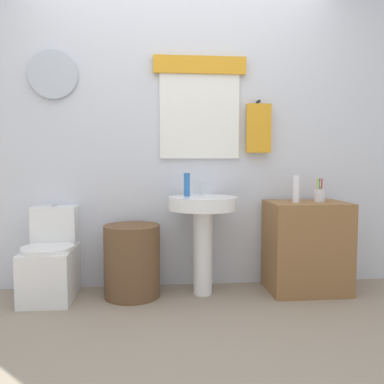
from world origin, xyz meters
name	(u,v)px	position (x,y,z in m)	size (l,w,h in m)	color
ground_plane	(191,345)	(0.00, 0.00, 0.00)	(8.00, 8.00, 0.00)	gray
back_wall	(179,130)	(0.00, 1.15, 1.30)	(4.40, 0.18, 2.60)	silver
toilet	(51,262)	(-0.99, 0.88, 0.27)	(0.38, 0.51, 0.71)	white
laundry_hamper	(132,261)	(-0.38, 0.85, 0.28)	(0.43, 0.43, 0.55)	brown
pedestal_sink	(203,220)	(0.17, 0.85, 0.59)	(0.54, 0.54, 0.77)	white
faucet	(201,189)	(0.17, 0.97, 0.82)	(0.03, 0.03, 0.10)	silver
wooden_cabinet	(306,247)	(1.01, 0.85, 0.36)	(0.61, 0.44, 0.72)	olive
soap_bottle	(187,185)	(0.05, 0.90, 0.86)	(0.05, 0.05, 0.18)	#2D6BB7
lotion_bottle	(296,189)	(0.90, 0.81, 0.83)	(0.05, 0.05, 0.21)	white
toothbrush_cup	(320,195)	(1.11, 0.87, 0.77)	(0.08, 0.08, 0.19)	silver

